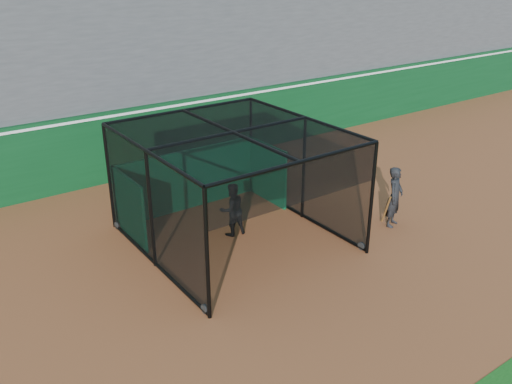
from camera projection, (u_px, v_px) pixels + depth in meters
ground at (285, 275)px, 13.45m from camera, size 120.00×120.00×0.00m
outfield_wall at (138, 139)px, 19.29m from camera, size 50.00×0.50×2.50m
grandstand at (90, 36)px, 20.84m from camera, size 50.00×7.85×8.95m
batting_cage at (234, 188)px, 14.56m from camera, size 4.98×5.47×3.11m
batter at (232, 209)px, 15.13m from camera, size 0.80×0.65×1.55m
on_deck_player at (395, 197)px, 15.61m from camera, size 0.78×0.66×1.80m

